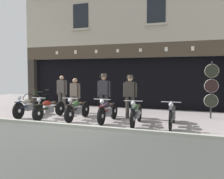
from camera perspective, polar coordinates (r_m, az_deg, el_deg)
The scene contains 16 objects.
ground at distance 7.90m, azimuth -13.25°, elevation -9.99°, with size 23.31×22.00×0.18m.
shop_facade at distance 14.98m, azimuth 3.82°, elevation 3.53°, with size 11.61×4.42×6.59m.
motorcycle_far_left at distance 11.18m, azimuth -18.25°, elevation -3.58°, with size 0.62×1.97×0.92m.
motorcycle_left at distance 10.49m, azimuth -13.92°, elevation -4.08°, with size 0.62×2.06×0.90m.
motorcycle_center_left at distance 9.97m, azimuth -7.75°, elevation -4.35°, with size 0.62×2.01×0.91m.
motorcycle_center at distance 9.46m, azimuth -0.92°, elevation -4.75°, with size 0.62×1.95×0.91m.
motorcycle_center_right at distance 8.95m, azimuth 5.46°, elevation -5.22°, with size 0.62×2.01×0.93m.
motorcycle_right at distance 8.88m, azimuth 13.38°, elevation -5.40°, with size 0.62×2.00×0.92m.
salesman_left at distance 12.10m, azimuth -11.19°, elevation -0.50°, with size 0.56×0.26×1.69m.
shopkeeper_center at distance 11.24m, azimuth -8.31°, elevation -1.09°, with size 0.55×0.29×1.59m.
salesman_right at distance 10.73m, azimuth -1.82°, elevation -0.59°, with size 0.56×0.37×1.79m.
assistant_far_right at distance 10.16m, azimuth 4.09°, elevation -1.09°, with size 0.56×0.33×1.74m.
tyre_sign_pole at distance 10.83m, azimuth 21.43°, elevation 0.65°, with size 0.54×0.06×2.29m.
advert_board_near at distance 14.39m, azimuth -7.18°, elevation 3.50°, with size 0.72×0.03×1.05m.
advert_board_far at distance 14.93m, azimuth -10.92°, elevation 3.60°, with size 0.76×0.03×0.91m.
leaning_bicycle at distance 14.72m, azimuth -16.36°, elevation -2.06°, with size 1.71×0.61×0.93m.
Camera 1 is at (4.27, -7.36, 1.83)m, focal length 40.69 mm.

